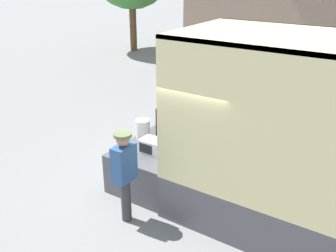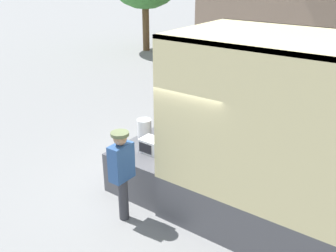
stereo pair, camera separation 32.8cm
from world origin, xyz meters
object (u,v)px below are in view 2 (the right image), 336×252
at_px(portable_generator, 176,126).
at_px(orange_bucket, 144,129).
at_px(microwave, 152,146).
at_px(worker_person, 122,167).

height_order(portable_generator, orange_bucket, portable_generator).
relative_size(microwave, worker_person, 0.27).
distance_m(microwave, worker_person, 1.11).
xyz_separation_m(portable_generator, orange_bucket, (-0.51, -0.47, -0.03)).
bearing_deg(worker_person, orange_bucket, 116.25).
height_order(microwave, worker_person, worker_person).
bearing_deg(microwave, portable_generator, 93.87).
relative_size(portable_generator, worker_person, 0.39).
xyz_separation_m(microwave, worker_person, (0.19, -1.09, 0.07)).
xyz_separation_m(portable_generator, worker_person, (0.25, -2.00, -0.02)).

